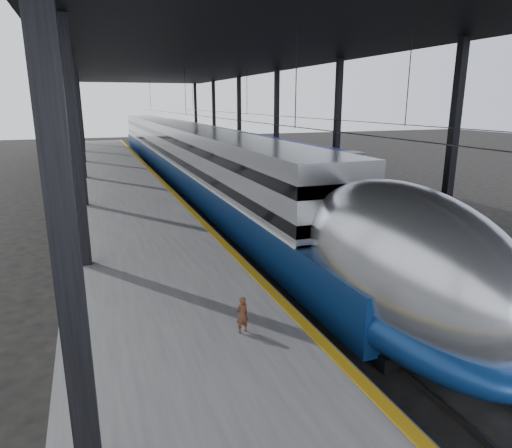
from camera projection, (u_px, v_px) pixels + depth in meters
ground at (301, 327)px, 13.40m from camera, size 160.00×160.00×0.00m
platform at (123, 194)px, 30.24m from camera, size 6.00×80.00×1.00m
yellow_strip at (165, 184)px, 31.04m from camera, size 0.30×80.00×0.01m
rails at (237, 192)px, 33.01m from camera, size 6.52×80.00×0.16m
canopy at (198, 59)px, 29.81m from camera, size 18.00×75.00×9.47m
tgv_train at (186, 156)px, 36.96m from camera, size 3.21×65.20×4.61m
second_train at (210, 145)px, 48.89m from camera, size 2.77×56.05×3.82m
child at (242, 315)px, 10.96m from camera, size 0.38×0.29×0.92m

